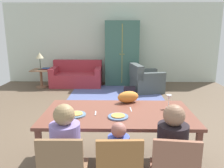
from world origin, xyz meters
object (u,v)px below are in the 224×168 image
at_px(armchair, 145,81).
at_px(book_lower, 45,69).
at_px(person_man, 67,158).
at_px(person_child, 118,166).
at_px(plate_near_man, 76,115).
at_px(couch, 77,76).
at_px(dining_table, 118,117).
at_px(person_woman, 171,159).
at_px(plate_near_child, 118,117).
at_px(wine_glass, 169,99).
at_px(side_table, 41,76).
at_px(table_lamp, 40,56).
at_px(book_upper, 46,68).
at_px(handbag, 130,91).
at_px(cat, 128,97).
at_px(armoire, 122,53).

distance_m(armchair, book_lower, 3.18).
relative_size(person_man, person_child, 1.20).
bearing_deg(person_man, plate_near_man, 89.95).
distance_m(person_child, couch, 5.41).
height_order(plate_near_man, book_lower, plate_near_man).
relative_size(dining_table, person_child, 2.07).
distance_m(plate_near_man, person_woman, 1.23).
relative_size(dining_table, plate_near_man, 7.68).
bearing_deg(person_woman, person_man, 179.99).
relative_size(person_man, armchair, 1.09).
bearing_deg(couch, plate_near_child, -74.30).
height_order(wine_glass, side_table, wine_glass).
xyz_separation_m(plate_near_man, person_man, (-0.00, -0.57, -0.26)).
relative_size(plate_near_man, wine_glass, 1.34).
bearing_deg(couch, wine_glass, -65.17).
height_order(table_lamp, book_upper, table_lamp).
relative_size(plate_near_man, person_man, 0.23).
height_order(book_lower, book_upper, book_upper).
relative_size(side_table, book_upper, 2.64).
bearing_deg(couch, book_lower, -165.79).
bearing_deg(table_lamp, book_upper, -2.91).
xyz_separation_m(book_upper, handbag, (2.61, -0.89, -0.49)).
height_order(plate_near_man, handbag, plate_near_man).
height_order(plate_near_man, cat, cat).
bearing_deg(handbag, person_man, -102.22).
height_order(dining_table, person_man, person_man).
bearing_deg(table_lamp, cat, -56.34).
distance_m(person_man, couch, 5.30).
bearing_deg(wine_glass, armchair, 87.49).
bearing_deg(table_lamp, person_child, -64.01).
relative_size(plate_near_child, person_woman, 0.23).
distance_m(plate_near_man, table_lamp, 4.80).
xyz_separation_m(plate_near_child, book_lower, (-2.29, 4.48, -0.18)).
distance_m(cat, armchair, 3.57).
height_order(plate_near_child, side_table, plate_near_child).
distance_m(armoire, handbag, 1.69).
bearing_deg(cat, person_man, -140.95).
bearing_deg(person_man, handbag, 77.78).
xyz_separation_m(person_woman, side_table, (-2.96, 4.98, -0.14)).
relative_size(wine_glass, armchair, 0.18).
height_order(dining_table, wine_glass, wine_glass).
xyz_separation_m(cat, table_lamp, (-2.58, 3.87, 0.16)).
relative_size(plate_near_man, book_upper, 1.14).
bearing_deg(armchair, wine_glass, -92.51).
xyz_separation_m(person_man, armchair, (1.38, 4.57, -0.19)).
bearing_deg(plate_near_man, book_upper, 111.46).
bearing_deg(plate_near_child, wine_glass, 27.52).
xyz_separation_m(cat, book_lower, (-2.44, 3.89, -0.25)).
bearing_deg(armoire, cat, -90.19).
bearing_deg(armoire, person_woman, -86.16).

